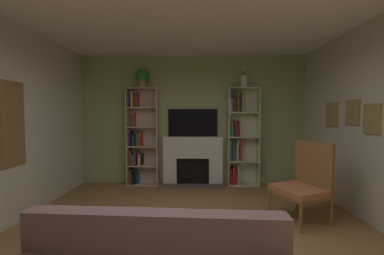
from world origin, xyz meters
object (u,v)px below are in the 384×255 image
object	(u,v)px
potted_plant	(142,77)
vase_with_flowers	(244,81)
bookshelf_right	(239,137)
bookshelf_left	(140,138)
fireplace	(193,160)
tv	(193,123)
armchair	(304,183)

from	to	relation	value
potted_plant	vase_with_flowers	size ratio (longest dim) A/B	0.92
bookshelf_right	bookshelf_left	bearing A→B (deg)	179.73
bookshelf_left	vase_with_flowers	size ratio (longest dim) A/B	4.77
fireplace	tv	world-z (taller)	tv
bookshelf_right	armchair	distance (m)	2.08
vase_with_flowers	tv	bearing A→B (deg)	173.79
bookshelf_left	vase_with_flowers	distance (m)	2.60
bookshelf_left	armchair	bearing A→B (deg)	-34.37
potted_plant	vase_with_flowers	distance (m)	2.20
tv	bookshelf_right	bearing A→B (deg)	-4.93
bookshelf_left	armchair	size ratio (longest dim) A/B	1.86
bookshelf_left	potted_plant	xyz separation A→B (m)	(0.08, -0.04, 1.34)
vase_with_flowers	armchair	size ratio (longest dim) A/B	0.39
armchair	tv	bearing A→B (deg)	129.28
fireplace	tv	bearing A→B (deg)	90.00
bookshelf_left	vase_with_flowers	world-z (taller)	vase_with_flowers
fireplace	bookshelf_right	xyz separation A→B (m)	(1.01, -0.02, 0.51)
fireplace	potted_plant	world-z (taller)	potted_plant
bookshelf_left	potted_plant	bearing A→B (deg)	-28.44
bookshelf_left	armchair	distance (m)	3.45
bookshelf_right	tv	bearing A→B (deg)	175.07
bookshelf_right	potted_plant	size ratio (longest dim) A/B	5.17
fireplace	bookshelf_left	xyz separation A→B (m)	(-1.18, -0.01, 0.47)
bookshelf_left	bookshelf_right	distance (m)	2.19
potted_plant	armchair	size ratio (longest dim) A/B	0.36
fireplace	armchair	bearing A→B (deg)	-49.71
tv	bookshelf_left	world-z (taller)	bookshelf_left
tv	bookshelf_left	size ratio (longest dim) A/B	0.51
tv	armchair	world-z (taller)	tv
tv	potted_plant	size ratio (longest dim) A/B	2.65
bookshelf_left	potted_plant	world-z (taller)	potted_plant
fireplace	bookshelf_left	size ratio (longest dim) A/B	0.66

